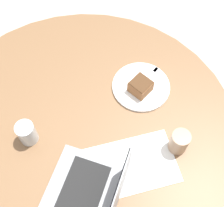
% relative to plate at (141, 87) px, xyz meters
% --- Properties ---
extents(ground_plane, '(12.00, 12.00, 0.00)m').
position_rel_plate_xyz_m(ground_plane, '(0.31, 0.08, -0.71)').
color(ground_plane, '#B7AD9E').
extents(dining_table, '(1.26, 1.26, 0.71)m').
position_rel_plate_xyz_m(dining_table, '(0.31, 0.08, -0.16)').
color(dining_table, brown).
rests_on(dining_table, ground_plane).
extents(paper_document, '(0.43, 0.28, 0.00)m').
position_rel_plate_xyz_m(paper_document, '(0.23, 0.28, -0.00)').
color(paper_document, white).
rests_on(paper_document, dining_table).
extents(plate, '(0.24, 0.24, 0.01)m').
position_rel_plate_xyz_m(plate, '(0.00, 0.00, 0.00)').
color(plate, white).
rests_on(plate, dining_table).
extents(cake_slice, '(0.10, 0.10, 0.06)m').
position_rel_plate_xyz_m(cake_slice, '(0.01, 0.02, 0.04)').
color(cake_slice, brown).
rests_on(cake_slice, plate).
extents(fork, '(0.16, 0.09, 0.00)m').
position_rel_plate_xyz_m(fork, '(-0.05, -0.02, 0.01)').
color(fork, silver).
rests_on(fork, plate).
extents(coffee_glass, '(0.07, 0.07, 0.10)m').
position_rel_plate_xyz_m(coffee_glass, '(0.00, 0.30, 0.05)').
color(coffee_glass, '#997556').
rests_on(coffee_glass, dining_table).
extents(water_glass, '(0.07, 0.07, 0.10)m').
position_rel_plate_xyz_m(water_glass, '(0.50, 0.02, 0.04)').
color(water_glass, silver).
rests_on(water_glass, dining_table).
extents(laptop, '(0.42, 0.42, 0.22)m').
position_rel_plate_xyz_m(laptop, '(0.39, 0.34, 0.03)').
color(laptop, gray).
rests_on(laptop, dining_table).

